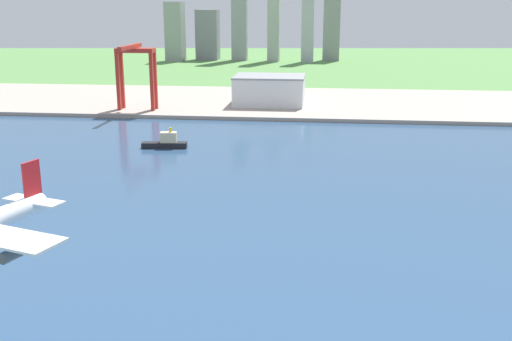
% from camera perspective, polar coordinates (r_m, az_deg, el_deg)
% --- Properties ---
extents(ground_plane, '(2400.00, 2400.00, 0.00)m').
position_cam_1_polar(ground_plane, '(261.51, -0.55, -0.28)').
color(ground_plane, '#558846').
extents(water_bay, '(840.00, 360.00, 0.15)m').
position_cam_1_polar(water_bay, '(204.90, -2.63, -4.73)').
color(water_bay, '#2D4C70').
rests_on(water_bay, ground).
extents(industrial_pier, '(840.00, 140.00, 2.50)m').
position_cam_1_polar(industrial_pier, '(446.43, 2.49, 6.39)').
color(industrial_pier, '#A6988C').
rests_on(industrial_pier, ground).
extents(tugboat_small, '(22.94, 7.89, 10.29)m').
position_cam_1_polar(tugboat_small, '(310.29, -8.40, 2.63)').
color(tugboat_small, black).
rests_on(tugboat_small, water_bay).
extents(port_crane_red, '(25.00, 41.22, 42.66)m').
position_cam_1_polar(port_crane_red, '(409.48, -11.21, 9.80)').
color(port_crane_red, '#B72D23').
rests_on(port_crane_red, industrial_pier).
extents(warehouse_main, '(48.43, 38.24, 19.84)m').
position_cam_1_polar(warehouse_main, '(427.48, 1.27, 7.52)').
color(warehouse_main, white).
rests_on(warehouse_main, industrial_pier).
extents(distant_skyline, '(216.33, 48.70, 145.14)m').
position_cam_1_polar(distant_skyline, '(789.11, -0.94, 13.80)').
color(distant_skyline, gray).
rests_on(distant_skyline, ground).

